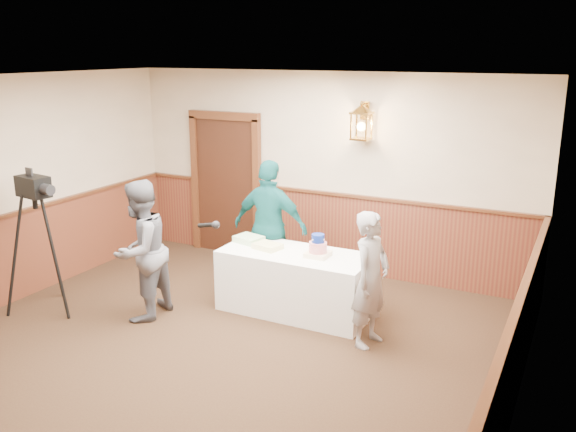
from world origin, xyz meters
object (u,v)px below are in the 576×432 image
interviewer (141,251)px  baker (371,279)px  sheet_cake_yellow (268,246)px  assistant_p (270,227)px  tv_camera_rig (41,252)px  tiered_cake (318,248)px  display_table (295,282)px  sheet_cake_green (249,239)px

interviewer → baker: (2.61, 0.55, -0.09)m
sheet_cake_yellow → assistant_p: 0.54m
baker → tv_camera_rig: bearing=113.7°
sheet_cake_yellow → interviewer: size_ratio=0.19×
tiered_cake → baker: size_ratio=0.18×
assistant_p → baker: bearing=151.1°
tiered_cake → sheet_cake_yellow: size_ratio=0.85×
sheet_cake_yellow → display_table: bearing=3.5°
display_table → assistant_p: bearing=142.1°
sheet_cake_green → assistant_p: bearing=71.5°
sheet_cake_yellow → baker: baker is taller
display_table → baker: bearing=-20.3°
sheet_cake_yellow → tv_camera_rig: 2.71m
sheet_cake_yellow → interviewer: 1.49m
display_table → tiered_cake: 0.56m
display_table → tv_camera_rig: tv_camera_rig is taller
baker → sheet_cake_yellow: bearing=85.3°
display_table → sheet_cake_green: (-0.70, 0.11, 0.41)m
sheet_cake_yellow → tv_camera_rig: (-2.37, -1.32, -0.03)m
display_table → interviewer: 1.86m
display_table → baker: size_ratio=1.22×
display_table → sheet_cake_yellow: size_ratio=5.71×
baker → sheet_cake_green: bearing=84.1°
sheet_cake_green → display_table: bearing=-8.5°
sheet_cake_green → sheet_cake_yellow: bearing=-20.7°
assistant_p → tv_camera_rig: bearing=38.2°
tiered_cake → tv_camera_rig: size_ratio=0.16×
sheet_cake_yellow → interviewer: bearing=-141.6°
display_table → interviewer: size_ratio=1.09×
sheet_cake_green → tv_camera_rig: (-2.03, -1.44, -0.04)m
sheet_cake_green → tv_camera_rig: 2.49m
baker → tv_camera_rig: 3.93m
assistant_p → sheet_cake_yellow: bearing=113.0°
assistant_p → tv_camera_rig: 2.80m
tiered_cake → assistant_p: bearing=152.1°
tiered_cake → tv_camera_rig: bearing=-156.2°
baker → tv_camera_rig: tv_camera_rig is taller
assistant_p → tiered_cake: bearing=150.4°
assistant_p → display_table: bearing=140.4°
display_table → tiered_cake: (0.29, -0.01, 0.48)m
sheet_cake_green → baker: bearing=-15.8°
display_table → interviewer: (-1.54, -0.95, 0.45)m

